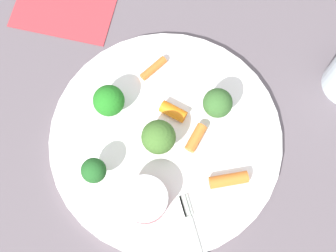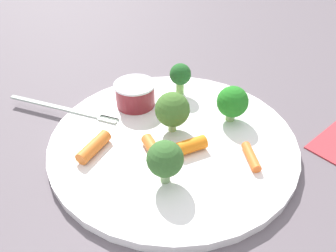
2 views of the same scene
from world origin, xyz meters
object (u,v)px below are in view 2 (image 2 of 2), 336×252
Objects in this scene: carrot_stick_1 at (192,145)px; carrot_stick_2 at (251,157)px; broccoli_floret_2 at (232,102)px; sauce_cup at (135,94)px; plate at (173,139)px; broccoli_floret_3 at (165,159)px; carrot_stick_3 at (152,147)px; broccoli_floret_1 at (180,75)px; fork at (64,109)px; carrot_stick_0 at (94,147)px; broccoli_floret_0 at (172,110)px.

carrot_stick_1 is 0.07m from carrot_stick_2.
broccoli_floret_2 reaches higher than carrot_stick_2.
broccoli_floret_2 is (0.14, 0.02, 0.01)m from sauce_cup.
plate is 6.03× the size of broccoli_floret_3.
broccoli_floret_3 reaches higher than sauce_cup.
broccoli_floret_3 is 1.36× the size of carrot_stick_3.
broccoli_floret_2 is 0.09m from carrot_stick_1.
broccoli_floret_3 is at bearing -139.30° from carrot_stick_2.
carrot_stick_3 is (0.07, -0.08, -0.01)m from sauce_cup.
broccoli_floret_3 reaches higher than carrot_stick_3.
broccoli_floret_2 is (0.09, -0.04, -0.00)m from broccoli_floret_1.
carrot_stick_2 is 1.10× the size of carrot_stick_3.
carrot_stick_2 is 0.24× the size of fork.
carrot_stick_2 is at bearing 18.48° from carrot_stick_0.
broccoli_floret_0 is at bearing 117.34° from plate.
broccoli_floret_0 is 0.06m from carrot_stick_3.
broccoli_floret_3 is (-0.04, -0.14, 0.00)m from broccoli_floret_2.
broccoli_floret_1 is 0.95× the size of broccoli_floret_3.
carrot_stick_0 is 0.11m from fork.
broccoli_floret_0 is 0.11m from carrot_stick_0.
carrot_stick_0 is at bearing -136.47° from broccoli_floret_2.
broccoli_floret_0 reaches higher than carrot_stick_3.
carrot_stick_1 is at bearing -170.63° from carrot_stick_2.
sauce_cup is 1.39× the size of carrot_stick_2.
carrot_stick_1 reaches higher than carrot_stick_3.
broccoli_floret_2 is at bearing 55.23° from carrot_stick_3.
broccoli_floret_1 is 0.18m from broccoli_floret_3.
broccoli_floret_1 is 0.99× the size of carrot_stick_0.
broccoli_floret_3 is (0.10, -0.12, 0.01)m from sauce_cup.
sauce_cup is at bearing 149.80° from carrot_stick_1.
carrot_stick_0 is at bearing -105.89° from broccoli_floret_1.
broccoli_floret_1 is 0.17m from carrot_stick_2.
carrot_stick_0 reaches higher than fork.
carrot_stick_3 is at bearing -124.77° from broccoli_floret_2.
carrot_stick_3 reaches higher than fork.
carrot_stick_1 reaches higher than carrot_stick_0.
plate is 0.10m from carrot_stick_2.
broccoli_floret_0 reaches higher than broccoli_floret_1.
sauce_cup is at bearing 154.16° from broccoli_floret_0.
broccoli_floret_1 is at bearing 117.30° from carrot_stick_1.
broccoli_floret_0 is 1.52× the size of carrot_stick_1.
carrot_stick_2 is (0.08, 0.07, -0.03)m from broccoli_floret_3.
broccoli_floret_3 is 0.10m from carrot_stick_0.
plate is at bearing 40.90° from carrot_stick_0.
fork is at bearing -162.87° from broccoli_floret_2.
plate is at bearing -62.66° from broccoli_floret_0.
carrot_stick_3 is at bearing 131.74° from broccoli_floret_3.
broccoli_floret_2 is 1.40× the size of carrot_stick_1.
carrot_stick_1 is 0.20m from fork.
broccoli_floret_1 is at bearing 140.90° from carrot_stick_2.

